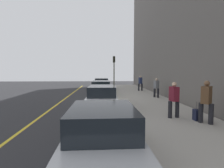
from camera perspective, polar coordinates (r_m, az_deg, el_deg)
name	(u,v)px	position (r m, az deg, el deg)	size (l,w,h in m)	color
ground_plane	(102,98)	(16.50, -3.28, -4.37)	(56.00, 56.00, 0.00)	#28282B
sidewalk	(138,97)	(16.80, 8.07, -4.00)	(28.00, 4.60, 0.15)	#A39E93
building_facade	(169,14)	(18.12, 17.45, 20.16)	(32.00, 0.80, 15.00)	#66605B
lane_stripe_centre	(66,98)	(16.82, -14.28, -4.32)	(28.00, 0.14, 0.01)	gold
snow_bank_curb	(111,104)	(12.98, -0.24, -6.16)	(6.67, 0.56, 0.22)	white
parked_car_silver	(103,135)	(4.91, -2.98, -15.52)	(4.31, 1.94, 1.51)	black
parked_car_white	(102,98)	(11.35, -2.99, -4.32)	(4.75, 2.03, 1.51)	black
parked_car_green	(101,89)	(17.17, -3.44, -1.50)	(4.74, 1.95, 1.51)	black
parked_car_charcoal	(102,84)	(23.51, -3.28, -0.02)	(4.21, 1.91, 1.51)	black
pedestrian_navy_coat	(140,83)	(21.38, 8.85, 0.42)	(0.51, 0.58, 1.76)	black
pedestrian_burgundy_coat	(174,99)	(9.32, 18.76, -4.39)	(0.51, 0.57, 1.73)	black
pedestrian_brown_coat	(206,101)	(8.84, 27.34, -4.65)	(0.57, 0.58, 1.85)	black
pedestrian_grey_coat	(156,87)	(16.15, 13.68, -0.96)	(0.49, 0.53, 1.66)	black
traffic_light_pole	(114,67)	(21.17, 0.63, 5.24)	(0.35, 0.26, 3.97)	#2D2D19
rolling_suitcase	(196,115)	(9.32, 24.82, -8.72)	(0.34, 0.22, 0.87)	#191E38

